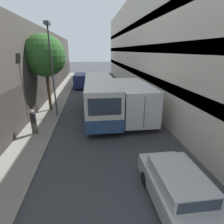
{
  "coord_description": "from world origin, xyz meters",
  "views": [
    {
      "loc": [
        -1.06,
        -0.28,
        5.36
      ],
      "look_at": [
        0.26,
        10.27,
        1.6
      ],
      "focal_mm": 28.0,
      "sensor_mm": 36.0,
      "label": 1
    }
  ],
  "objects_px": {
    "bus": "(100,95)",
    "pedestrian": "(34,121)",
    "box_truck": "(130,97)",
    "car_hatchback": "(179,191)",
    "street_lamp": "(51,54)",
    "street_tree_left": "(45,56)",
    "panel_van": "(81,80)"
  },
  "relations": [
    {
      "from": "car_hatchback",
      "to": "box_truck",
      "type": "xyz_separation_m",
      "value": [
        0.44,
        9.81,
        0.81
      ]
    },
    {
      "from": "car_hatchback",
      "to": "box_truck",
      "type": "height_order",
      "value": "box_truck"
    },
    {
      "from": "street_lamp",
      "to": "car_hatchback",
      "type": "bearing_deg",
      "value": -59.95
    },
    {
      "from": "bus",
      "to": "street_tree_left",
      "type": "xyz_separation_m",
      "value": [
        -4.56,
        1.25,
        3.3
      ]
    },
    {
      "from": "bus",
      "to": "box_truck",
      "type": "height_order",
      "value": "bus"
    },
    {
      "from": "panel_van",
      "to": "street_tree_left",
      "type": "bearing_deg",
      "value": -103.08
    },
    {
      "from": "car_hatchback",
      "to": "panel_van",
      "type": "xyz_separation_m",
      "value": [
        -4.24,
        22.14,
        0.39
      ]
    },
    {
      "from": "bus",
      "to": "street_tree_left",
      "type": "height_order",
      "value": "street_tree_left"
    },
    {
      "from": "bus",
      "to": "car_hatchback",
      "type": "bearing_deg",
      "value": -78.66
    },
    {
      "from": "panel_van",
      "to": "street_lamp",
      "type": "height_order",
      "value": "street_lamp"
    },
    {
      "from": "car_hatchback",
      "to": "pedestrian",
      "type": "xyz_separation_m",
      "value": [
        -6.69,
        6.65,
        0.25
      ]
    },
    {
      "from": "panel_van",
      "to": "pedestrian",
      "type": "bearing_deg",
      "value": -98.96
    },
    {
      "from": "bus",
      "to": "pedestrian",
      "type": "xyz_separation_m",
      "value": [
        -4.58,
        -3.84,
        -0.62
      ]
    },
    {
      "from": "street_tree_left",
      "to": "bus",
      "type": "bearing_deg",
      "value": -15.32
    },
    {
      "from": "bus",
      "to": "pedestrian",
      "type": "relative_size",
      "value": 6.19
    },
    {
      "from": "bus",
      "to": "pedestrian",
      "type": "distance_m",
      "value": 6.01
    },
    {
      "from": "street_lamp",
      "to": "pedestrian",
      "type": "bearing_deg",
      "value": -104.19
    },
    {
      "from": "box_truck",
      "to": "street_lamp",
      "type": "height_order",
      "value": "street_lamp"
    },
    {
      "from": "box_truck",
      "to": "car_hatchback",
      "type": "bearing_deg",
      "value": -92.59
    },
    {
      "from": "box_truck",
      "to": "pedestrian",
      "type": "distance_m",
      "value": 7.82
    },
    {
      "from": "street_lamp",
      "to": "street_tree_left",
      "type": "xyz_separation_m",
      "value": [
        -0.84,
        1.67,
        -0.16
      ]
    },
    {
      "from": "car_hatchback",
      "to": "pedestrian",
      "type": "bearing_deg",
      "value": 135.16
    },
    {
      "from": "car_hatchback",
      "to": "street_lamp",
      "type": "xyz_separation_m",
      "value": [
        -5.82,
        10.06,
        4.33
      ]
    },
    {
      "from": "car_hatchback",
      "to": "street_lamp",
      "type": "relative_size",
      "value": 0.59
    },
    {
      "from": "box_truck",
      "to": "pedestrian",
      "type": "xyz_separation_m",
      "value": [
        -7.13,
        -3.16,
        -0.55
      ]
    },
    {
      "from": "pedestrian",
      "to": "street_lamp",
      "type": "xyz_separation_m",
      "value": [
        0.86,
        3.41,
        4.08
      ]
    },
    {
      "from": "car_hatchback",
      "to": "panel_van",
      "type": "height_order",
      "value": "panel_van"
    },
    {
      "from": "pedestrian",
      "to": "panel_van",
      "type": "bearing_deg",
      "value": 81.04
    },
    {
      "from": "bus",
      "to": "box_truck",
      "type": "bearing_deg",
      "value": -14.92
    },
    {
      "from": "pedestrian",
      "to": "street_lamp",
      "type": "relative_size",
      "value": 0.23
    },
    {
      "from": "pedestrian",
      "to": "street_tree_left",
      "type": "height_order",
      "value": "street_tree_left"
    },
    {
      "from": "car_hatchback",
      "to": "box_truck",
      "type": "bearing_deg",
      "value": 87.41
    }
  ]
}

